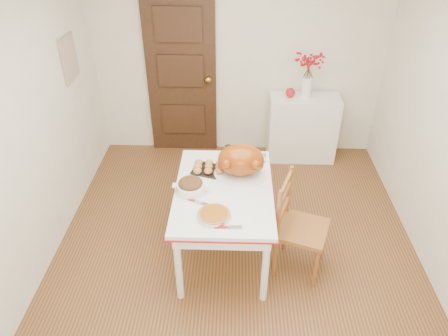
{
  "coord_description": "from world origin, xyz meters",
  "views": [
    {
      "loc": [
        -0.02,
        -2.9,
        2.95
      ],
      "look_at": [
        -0.12,
        0.08,
        0.94
      ],
      "focal_mm": 33.6,
      "sensor_mm": 36.0,
      "label": 1
    }
  ],
  "objects_px": {
    "chair_oak": "(303,227)",
    "turkey_platter": "(241,161)",
    "sideboard": "(302,128)",
    "kitchen_table": "(224,221)",
    "pumpkin_pie": "(214,214)"
  },
  "relations": [
    {
      "from": "kitchen_table",
      "to": "chair_oak",
      "type": "height_order",
      "value": "chair_oak"
    },
    {
      "from": "sideboard",
      "to": "turkey_platter",
      "type": "height_order",
      "value": "turkey_platter"
    },
    {
      "from": "pumpkin_pie",
      "to": "chair_oak",
      "type": "bearing_deg",
      "value": 15.66
    },
    {
      "from": "turkey_platter",
      "to": "kitchen_table",
      "type": "bearing_deg",
      "value": -134.83
    },
    {
      "from": "turkey_platter",
      "to": "pumpkin_pie",
      "type": "relative_size",
      "value": 1.8
    },
    {
      "from": "chair_oak",
      "to": "kitchen_table",
      "type": "bearing_deg",
      "value": 95.21
    },
    {
      "from": "sideboard",
      "to": "kitchen_table",
      "type": "bearing_deg",
      "value": -118.06
    },
    {
      "from": "sideboard",
      "to": "chair_oak",
      "type": "distance_m",
      "value": 1.94
    },
    {
      "from": "kitchen_table",
      "to": "turkey_platter",
      "type": "relative_size",
      "value": 2.64
    },
    {
      "from": "chair_oak",
      "to": "sideboard",
      "type": "bearing_deg",
      "value": 12.18
    },
    {
      "from": "sideboard",
      "to": "kitchen_table",
      "type": "relative_size",
      "value": 0.66
    },
    {
      "from": "kitchen_table",
      "to": "turkey_platter",
      "type": "height_order",
      "value": "turkey_platter"
    },
    {
      "from": "sideboard",
      "to": "pumpkin_pie",
      "type": "relative_size",
      "value": 3.14
    },
    {
      "from": "sideboard",
      "to": "chair_oak",
      "type": "xyz_separation_m",
      "value": [
        -0.24,
        -1.92,
        0.06
      ]
    },
    {
      "from": "chair_oak",
      "to": "turkey_platter",
      "type": "bearing_deg",
      "value": 74.76
    }
  ]
}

